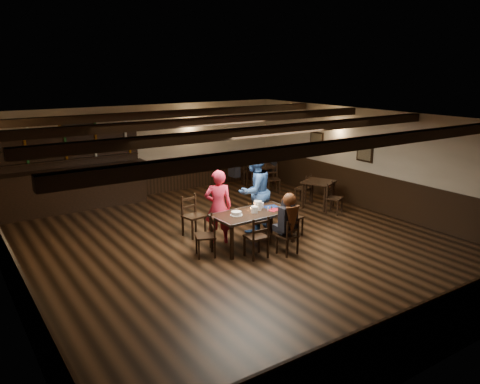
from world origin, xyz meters
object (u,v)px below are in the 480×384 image
cake (236,214)px  bar_counter (68,184)px  man_blue (254,191)px  chair_near_right (290,234)px  woman_pink (218,207)px  dining_table (253,215)px  chair_near_left (258,234)px

cake → bar_counter: bearing=114.1°
man_blue → cake: 1.22m
man_blue → bar_counter: size_ratio=0.45×
chair_near_right → woman_pink: bearing=120.7°
dining_table → woman_pink: (-0.53, 0.56, 0.14)m
chair_near_left → dining_table: bearing=63.2°
man_blue → bar_counter: (-3.16, 4.19, -0.25)m
dining_table → chair_near_left: chair_near_left is taller
dining_table → cake: 0.43m
dining_table → bar_counter: bar_counter is taller
chair_near_left → chair_near_right: size_ratio=1.13×
dining_table → man_blue: man_blue is taller
chair_near_left → man_blue: 1.71m
chair_near_right → cake: bearing=129.5°
woman_pink → bar_counter: 4.84m
dining_table → woman_pink: size_ratio=1.10×
dining_table → woman_pink: woman_pink is taller
cake → bar_counter: 5.38m
chair_near_right → woman_pink: (-0.85, 1.42, 0.36)m
woman_pink → cake: woman_pink is taller
man_blue → chair_near_right: bearing=69.1°
chair_near_left → chair_near_right: 0.68m
dining_table → chair_near_right: chair_near_right is taller
chair_near_right → dining_table: bearing=109.8°
chair_near_right → cake: size_ratio=2.98×
cake → bar_counter: size_ratio=0.06×
chair_near_left → bar_counter: bearing=112.2°
chair_near_right → man_blue: bearing=81.3°
dining_table → chair_near_right: bearing=-70.2°
chair_near_right → cake: cake is taller
dining_table → chair_near_right: 0.95m
man_blue → chair_near_left: bearing=45.2°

